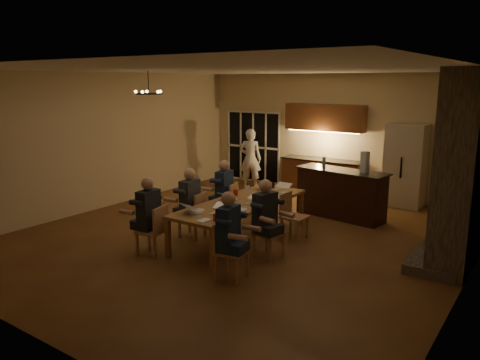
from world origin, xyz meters
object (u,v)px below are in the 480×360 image
object	(u,v)px
chair_right_near	(232,251)
bar_bottle	(324,162)
can_right	(270,198)
mug_back	(248,188)
laptop_a	(194,206)
chair_right_mid	(269,232)
refrigerator	(405,165)
dining_table	(241,220)
person_left_near	(149,216)
laptop_d	(254,199)
laptop_b	(220,208)
chair_left_near	(151,230)
laptop_c	(230,194)
person_left_mid	(190,203)
chair_left_mid	(192,215)
standing_person	(250,159)
plate_near	(241,210)
plate_far	(280,196)
laptop_e	(265,184)
person_right_mid	(265,219)
plate_left	(198,210)
chair_left_far	(225,204)
laptop_f	(281,187)
can_cola	(273,185)
bar_blender	(365,162)
chandelier	(149,94)
chair_right_far	(295,216)
redcup_near	(215,217)
mug_front	(230,203)
person_right_near	(228,236)
person_left_far	(224,192)

from	to	relation	value
chair_right_near	bar_bottle	bearing A→B (deg)	-3.99
can_right	mug_back	bearing A→B (deg)	150.17
laptop_a	chair_right_mid	bearing A→B (deg)	-126.07
refrigerator	dining_table	bearing A→B (deg)	-112.95
person_left_near	laptop_d	size ratio (longest dim) A/B	4.31
laptop_b	dining_table	bearing A→B (deg)	90.98
chair_left_near	laptop_c	bearing A→B (deg)	149.16
dining_table	chair_left_near	size ratio (longest dim) A/B	3.54
person_left_mid	laptop_c	bearing A→B (deg)	123.45
chair_left_mid	laptop_c	bearing A→B (deg)	116.13
laptop_d	bar_bottle	size ratio (longest dim) A/B	1.33
standing_person	plate_near	size ratio (longest dim) A/B	7.15
dining_table	person_left_mid	xyz separation A→B (m)	(-0.87, -0.49, 0.31)
plate_near	plate_far	size ratio (longest dim) A/B	0.85
laptop_c	chair_left_mid	bearing A→B (deg)	34.95
mug_back	laptop_e	bearing A→B (deg)	51.44
person_right_mid	plate_left	xyz separation A→B (m)	(-1.13, -0.43, 0.07)
standing_person	laptop_a	xyz separation A→B (m)	(2.04, -4.84, 0.01)
chair_left_near	mug_back	size ratio (longest dim) A/B	8.90
chair_left_far	bar_bottle	distance (m)	2.48
chair_left_mid	person_right_mid	world-z (taller)	person_right_mid
person_left_mid	chair_left_near	bearing A→B (deg)	-3.60
dining_table	chair_right_near	distance (m)	1.84
refrigerator	standing_person	distance (m)	4.16
laptop_f	can_cola	xyz separation A→B (m)	(-0.32, 0.22, -0.05)
plate_far	bar_blender	xyz separation A→B (m)	(1.07, 1.75, 0.55)
chandelier	laptop_b	bearing A→B (deg)	-14.61
refrigerator	chair_right_far	bearing A→B (deg)	-105.29
redcup_near	person_left_near	bearing A→B (deg)	-167.42
mug_back	can_right	distance (m)	0.97
laptop_d	mug_front	distance (m)	0.45
laptop_d	redcup_near	xyz separation A→B (m)	(0.05, -1.23, -0.05)
chair_right_far	mug_back	size ratio (longest dim) A/B	8.90
can_cola	person_right_near	bearing A→B (deg)	-71.77
person_right_mid	mug_back	size ratio (longest dim) A/B	13.80
person_left_near	standing_person	world-z (taller)	standing_person
laptop_c	mug_back	world-z (taller)	laptop_c
refrigerator	can_cola	size ratio (longest dim) A/B	16.67
chair_left_far	person_right_near	size ratio (longest dim) A/B	0.64
laptop_f	bar_blender	distance (m)	1.91
plate_near	laptop_e	bearing A→B (deg)	107.12
person_left_near	mug_back	bearing A→B (deg)	163.63
laptop_c	mug_front	size ratio (longest dim) A/B	3.20
refrigerator	person_left_far	bearing A→B (deg)	-126.20
redcup_near	plate_near	bearing A→B (deg)	91.80
person_right_near	laptop_a	size ratio (longest dim) A/B	4.31
chair_right_mid	person_right_near	xyz separation A→B (m)	(-0.05, -1.11, 0.24)
chair_right_far	standing_person	world-z (taller)	standing_person
can_right	bar_bottle	distance (m)	2.25
chair_left_far	person_right_near	xyz separation A→B (m)	(1.73, -2.24, 0.24)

